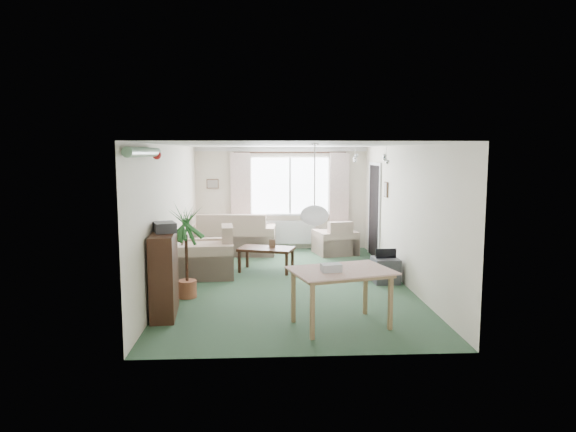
{
  "coord_description": "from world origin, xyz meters",
  "views": [
    {
      "loc": [
        -0.48,
        -8.75,
        2.28
      ],
      "look_at": [
        0.0,
        0.3,
        1.15
      ],
      "focal_mm": 32.0,
      "sensor_mm": 36.0,
      "label": 1
    }
  ],
  "objects_px": {
    "sofa": "(234,233)",
    "houseplant": "(186,252)",
    "armchair_corner": "(335,237)",
    "coffee_table": "(266,259)",
    "bookshelf": "(164,274)",
    "dining_table": "(341,299)",
    "tv_cube": "(385,270)",
    "armchair_left": "(206,251)",
    "pet_bed": "(362,273)"
  },
  "relations": [
    {
      "from": "armchair_corner",
      "to": "coffee_table",
      "type": "relative_size",
      "value": 0.84
    },
    {
      "from": "armchair_left",
      "to": "dining_table",
      "type": "bearing_deg",
      "value": 30.59
    },
    {
      "from": "houseplant",
      "to": "dining_table",
      "type": "xyz_separation_m",
      "value": [
        2.21,
        -1.46,
        -0.36
      ]
    },
    {
      "from": "tv_cube",
      "to": "bookshelf",
      "type": "bearing_deg",
      "value": -157.18
    },
    {
      "from": "armchair_left",
      "to": "dining_table",
      "type": "relative_size",
      "value": 0.88
    },
    {
      "from": "sofa",
      "to": "armchair_left",
      "type": "relative_size",
      "value": 1.8
    },
    {
      "from": "dining_table",
      "to": "armchair_corner",
      "type": "bearing_deg",
      "value": 82.64
    },
    {
      "from": "houseplant",
      "to": "dining_table",
      "type": "relative_size",
      "value": 1.24
    },
    {
      "from": "armchair_left",
      "to": "coffee_table",
      "type": "bearing_deg",
      "value": 99.2
    },
    {
      "from": "houseplant",
      "to": "pet_bed",
      "type": "distance_m",
      "value": 3.34
    },
    {
      "from": "houseplant",
      "to": "tv_cube",
      "type": "bearing_deg",
      "value": 12.96
    },
    {
      "from": "coffee_table",
      "to": "dining_table",
      "type": "height_order",
      "value": "dining_table"
    },
    {
      "from": "houseplant",
      "to": "tv_cube",
      "type": "xyz_separation_m",
      "value": [
        3.35,
        0.77,
        -0.52
      ]
    },
    {
      "from": "coffee_table",
      "to": "bookshelf",
      "type": "height_order",
      "value": "bookshelf"
    },
    {
      "from": "coffee_table",
      "to": "sofa",
      "type": "bearing_deg",
      "value": 111.49
    },
    {
      "from": "armchair_left",
      "to": "pet_bed",
      "type": "bearing_deg",
      "value": 80.75
    },
    {
      "from": "sofa",
      "to": "pet_bed",
      "type": "height_order",
      "value": "sofa"
    },
    {
      "from": "armchair_left",
      "to": "dining_table",
      "type": "height_order",
      "value": "armchair_left"
    },
    {
      "from": "coffee_table",
      "to": "bookshelf",
      "type": "xyz_separation_m",
      "value": [
        -1.45,
        -2.59,
        0.35
      ]
    },
    {
      "from": "armchair_corner",
      "to": "dining_table",
      "type": "height_order",
      "value": "armchair_corner"
    },
    {
      "from": "coffee_table",
      "to": "pet_bed",
      "type": "relative_size",
      "value": 1.61
    },
    {
      "from": "houseplant",
      "to": "pet_bed",
      "type": "relative_size",
      "value": 2.3
    },
    {
      "from": "armchair_corner",
      "to": "sofa",
      "type": "bearing_deg",
      "value": -17.38
    },
    {
      "from": "armchair_left",
      "to": "pet_bed",
      "type": "relative_size",
      "value": 1.63
    },
    {
      "from": "armchair_corner",
      "to": "bookshelf",
      "type": "relative_size",
      "value": 0.73
    },
    {
      "from": "armchair_corner",
      "to": "coffee_table",
      "type": "height_order",
      "value": "armchair_corner"
    },
    {
      "from": "sofa",
      "to": "armchair_corner",
      "type": "distance_m",
      "value": 2.29
    },
    {
      "from": "dining_table",
      "to": "pet_bed",
      "type": "xyz_separation_m",
      "value": [
        0.82,
        2.68,
        -0.3
      ]
    },
    {
      "from": "houseplant",
      "to": "armchair_left",
      "type": "bearing_deg",
      "value": 84.1
    },
    {
      "from": "coffee_table",
      "to": "armchair_left",
      "type": "bearing_deg",
      "value": -166.04
    },
    {
      "from": "coffee_table",
      "to": "tv_cube",
      "type": "height_order",
      "value": "coffee_table"
    },
    {
      "from": "houseplant",
      "to": "pet_bed",
      "type": "bearing_deg",
      "value": 21.98
    },
    {
      "from": "dining_table",
      "to": "pet_bed",
      "type": "relative_size",
      "value": 1.85
    },
    {
      "from": "dining_table",
      "to": "armchair_left",
      "type": "bearing_deg",
      "value": 125.35
    },
    {
      "from": "sofa",
      "to": "houseplant",
      "type": "height_order",
      "value": "houseplant"
    },
    {
      "from": "tv_cube",
      "to": "dining_table",
      "type": "bearing_deg",
      "value": -119.08
    },
    {
      "from": "armchair_corner",
      "to": "armchair_left",
      "type": "xyz_separation_m",
      "value": [
        -2.68,
        -1.91,
        0.08
      ]
    },
    {
      "from": "sofa",
      "to": "coffee_table",
      "type": "distance_m",
      "value": 1.97
    },
    {
      "from": "armchair_corner",
      "to": "houseplant",
      "type": "xyz_separation_m",
      "value": [
        -2.83,
        -3.36,
        0.35
      ]
    },
    {
      "from": "sofa",
      "to": "bookshelf",
      "type": "relative_size",
      "value": 1.59
    },
    {
      "from": "sofa",
      "to": "coffee_table",
      "type": "bearing_deg",
      "value": 115.2
    },
    {
      "from": "dining_table",
      "to": "tv_cube",
      "type": "distance_m",
      "value": 2.51
    },
    {
      "from": "pet_bed",
      "to": "houseplant",
      "type": "bearing_deg",
      "value": -158.02
    },
    {
      "from": "sofa",
      "to": "houseplant",
      "type": "distance_m",
      "value": 3.6
    },
    {
      "from": "armchair_corner",
      "to": "tv_cube",
      "type": "distance_m",
      "value": 2.65
    },
    {
      "from": "tv_cube",
      "to": "armchair_left",
      "type": "bearing_deg",
      "value": 165.99
    },
    {
      "from": "sofa",
      "to": "dining_table",
      "type": "bearing_deg",
      "value": 112.09
    },
    {
      "from": "bookshelf",
      "to": "dining_table",
      "type": "xyz_separation_m",
      "value": [
        2.4,
        -0.59,
        -0.22
      ]
    },
    {
      "from": "bookshelf",
      "to": "coffee_table",
      "type": "bearing_deg",
      "value": 55.79
    },
    {
      "from": "bookshelf",
      "to": "dining_table",
      "type": "distance_m",
      "value": 2.48
    }
  ]
}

